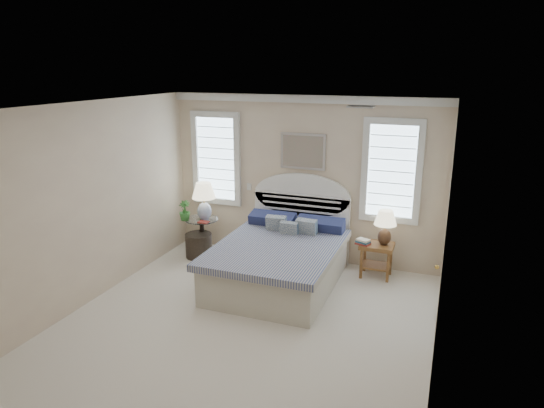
{
  "coord_description": "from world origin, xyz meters",
  "views": [
    {
      "loc": [
        2.25,
        -4.86,
        3.13
      ],
      "look_at": [
        0.03,
        1.0,
        1.34
      ],
      "focal_mm": 32.0,
      "sensor_mm": 36.0,
      "label": 1
    }
  ],
  "objects_px": {
    "floor_pot": "(199,245)",
    "lamp_left": "(204,197)",
    "bed": "(281,258)",
    "nightstand_right": "(377,253)",
    "lamp_right": "(385,224)",
    "side_table_left": "(202,232)"
  },
  "relations": [
    {
      "from": "lamp_left",
      "to": "lamp_right",
      "type": "relative_size",
      "value": 1.18
    },
    {
      "from": "floor_pot",
      "to": "nightstand_right",
      "type": "bearing_deg",
      "value": 4.88
    },
    {
      "from": "side_table_left",
      "to": "lamp_left",
      "type": "relative_size",
      "value": 0.98
    },
    {
      "from": "nightstand_right",
      "to": "lamp_left",
      "type": "distance_m",
      "value": 2.96
    },
    {
      "from": "bed",
      "to": "lamp_left",
      "type": "distance_m",
      "value": 1.81
    },
    {
      "from": "nightstand_right",
      "to": "lamp_left",
      "type": "height_order",
      "value": "lamp_left"
    },
    {
      "from": "side_table_left",
      "to": "nightstand_right",
      "type": "relative_size",
      "value": 1.19
    },
    {
      "from": "nightstand_right",
      "to": "lamp_left",
      "type": "relative_size",
      "value": 0.82
    },
    {
      "from": "floor_pot",
      "to": "bed",
      "type": "bearing_deg",
      "value": -15.07
    },
    {
      "from": "bed",
      "to": "lamp_left",
      "type": "xyz_separation_m",
      "value": [
        -1.59,
        0.59,
        0.64
      ]
    },
    {
      "from": "bed",
      "to": "lamp_left",
      "type": "bearing_deg",
      "value": 159.64
    },
    {
      "from": "lamp_left",
      "to": "floor_pot",
      "type": "bearing_deg",
      "value": -109.33
    },
    {
      "from": "nightstand_right",
      "to": "lamp_left",
      "type": "xyz_separation_m",
      "value": [
        -2.89,
        -0.1,
        0.64
      ]
    },
    {
      "from": "side_table_left",
      "to": "nightstand_right",
      "type": "height_order",
      "value": "side_table_left"
    },
    {
      "from": "floor_pot",
      "to": "lamp_right",
      "type": "distance_m",
      "value": 3.12
    },
    {
      "from": "bed",
      "to": "nightstand_right",
      "type": "height_order",
      "value": "bed"
    },
    {
      "from": "bed",
      "to": "nightstand_right",
      "type": "bearing_deg",
      "value": 28.03
    },
    {
      "from": "floor_pot",
      "to": "lamp_left",
      "type": "distance_m",
      "value": 0.83
    },
    {
      "from": "bed",
      "to": "floor_pot",
      "type": "height_order",
      "value": "bed"
    },
    {
      "from": "nightstand_right",
      "to": "floor_pot",
      "type": "bearing_deg",
      "value": -175.12
    },
    {
      "from": "nightstand_right",
      "to": "floor_pot",
      "type": "distance_m",
      "value": 2.96
    },
    {
      "from": "nightstand_right",
      "to": "floor_pot",
      "type": "relative_size",
      "value": 1.19
    }
  ]
}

